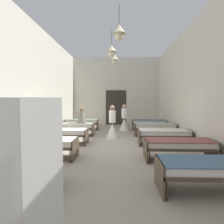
{
  "coord_description": "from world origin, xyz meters",
  "views": [
    {
      "loc": [
        0.27,
        -7.34,
        1.66
      ],
      "look_at": [
        0.0,
        -0.61,
        1.27
      ],
      "focal_mm": 31.08,
      "sensor_mm": 36.0,
      "label": 1
    }
  ],
  "objects_px": {
    "bed_right_row_0": "(211,168)",
    "bed_left_row_0": "(4,165)",
    "bed_right_row_4": "(149,122)",
    "patient_seated_primary": "(82,117)",
    "bed_left_row_3": "(74,126)",
    "privacy_screen": "(7,174)",
    "bed_right_row_3": "(155,127)",
    "bed_right_row_1": "(179,145)",
    "bed_right_row_2": "(164,133)",
    "nurse_mid_aisle": "(124,121)",
    "bed_left_row_4": "(82,122)",
    "nurse_near_aisle": "(112,126)",
    "bed_left_row_1": "(43,143)",
    "bed_left_row_2": "(63,133)"
  },
  "relations": [
    {
      "from": "nurse_mid_aisle",
      "to": "patient_seated_primary",
      "type": "distance_m",
      "value": 2.61
    },
    {
      "from": "bed_right_row_3",
      "to": "bed_right_row_4",
      "type": "xyz_separation_m",
      "value": [
        0.0,
        1.9,
        0.0
      ]
    },
    {
      "from": "bed_left_row_3",
      "to": "nurse_mid_aisle",
      "type": "distance_m",
      "value": 2.93
    },
    {
      "from": "nurse_mid_aisle",
      "to": "bed_left_row_1",
      "type": "bearing_deg",
      "value": -51.97
    },
    {
      "from": "bed_right_row_2",
      "to": "patient_seated_primary",
      "type": "bearing_deg",
      "value": 150.45
    },
    {
      "from": "bed_left_row_0",
      "to": "bed_right_row_4",
      "type": "xyz_separation_m",
      "value": [
        3.86,
        7.6,
        0.0
      ]
    },
    {
      "from": "bed_right_row_3",
      "to": "privacy_screen",
      "type": "bearing_deg",
      "value": -112.07
    },
    {
      "from": "patient_seated_primary",
      "to": "bed_right_row_0",
      "type": "bearing_deg",
      "value": -58.75
    },
    {
      "from": "bed_right_row_3",
      "to": "nurse_mid_aisle",
      "type": "distance_m",
      "value": 2.13
    },
    {
      "from": "bed_left_row_3",
      "to": "bed_right_row_3",
      "type": "xyz_separation_m",
      "value": [
        3.86,
        0.0,
        0.0
      ]
    },
    {
      "from": "bed_right_row_0",
      "to": "bed_right_row_4",
      "type": "height_order",
      "value": "same"
    },
    {
      "from": "bed_left_row_0",
      "to": "nurse_mid_aisle",
      "type": "height_order",
      "value": "nurse_mid_aisle"
    },
    {
      "from": "bed_left_row_4",
      "to": "privacy_screen",
      "type": "bearing_deg",
      "value": -84.03
    },
    {
      "from": "bed_left_row_4",
      "to": "bed_right_row_4",
      "type": "bearing_deg",
      "value": 0.0
    },
    {
      "from": "bed_left_row_0",
      "to": "bed_left_row_4",
      "type": "xyz_separation_m",
      "value": [
        0.0,
        7.6,
        0.0
      ]
    },
    {
      "from": "bed_right_row_1",
      "to": "bed_right_row_4",
      "type": "height_order",
      "value": "same"
    },
    {
      "from": "bed_right_row_4",
      "to": "nurse_mid_aisle",
      "type": "height_order",
      "value": "nurse_mid_aisle"
    },
    {
      "from": "bed_right_row_1",
      "to": "patient_seated_primary",
      "type": "relative_size",
      "value": 2.37
    },
    {
      "from": "bed_left_row_1",
      "to": "bed_left_row_3",
      "type": "relative_size",
      "value": 1.0
    },
    {
      "from": "patient_seated_primary",
      "to": "bed_right_row_1",
      "type": "bearing_deg",
      "value": -47.92
    },
    {
      "from": "patient_seated_primary",
      "to": "bed_left_row_4",
      "type": "bearing_deg",
      "value": 100.96
    },
    {
      "from": "bed_right_row_4",
      "to": "nurse_near_aisle",
      "type": "xyz_separation_m",
      "value": [
        -1.99,
        -2.6,
        0.09
      ]
    },
    {
      "from": "bed_right_row_2",
      "to": "bed_left_row_3",
      "type": "height_order",
      "value": "same"
    },
    {
      "from": "bed_left_row_3",
      "to": "bed_right_row_3",
      "type": "height_order",
      "value": "same"
    },
    {
      "from": "bed_left_row_0",
      "to": "bed_right_row_2",
      "type": "xyz_separation_m",
      "value": [
        3.86,
        3.8,
        0.0
      ]
    },
    {
      "from": "bed_left_row_0",
      "to": "bed_right_row_2",
      "type": "bearing_deg",
      "value": 44.52
    },
    {
      "from": "bed_left_row_4",
      "to": "nurse_mid_aisle",
      "type": "distance_m",
      "value": 2.47
    },
    {
      "from": "bed_left_row_2",
      "to": "bed_right_row_3",
      "type": "height_order",
      "value": "same"
    },
    {
      "from": "bed_right_row_0",
      "to": "nurse_near_aisle",
      "type": "bearing_deg",
      "value": 111.73
    },
    {
      "from": "bed_left_row_1",
      "to": "nurse_near_aisle",
      "type": "height_order",
      "value": "nurse_near_aisle"
    },
    {
      "from": "bed_right_row_4",
      "to": "privacy_screen",
      "type": "bearing_deg",
      "value": -107.78
    },
    {
      "from": "bed_right_row_0",
      "to": "patient_seated_primary",
      "type": "bearing_deg",
      "value": 121.25
    },
    {
      "from": "bed_right_row_0",
      "to": "bed_left_row_0",
      "type": "bearing_deg",
      "value": 180.0
    },
    {
      "from": "bed_left_row_0",
      "to": "privacy_screen",
      "type": "distance_m",
      "value": 1.81
    },
    {
      "from": "bed_right_row_4",
      "to": "nurse_near_aisle",
      "type": "height_order",
      "value": "nurse_near_aisle"
    },
    {
      "from": "bed_left_row_3",
      "to": "privacy_screen",
      "type": "relative_size",
      "value": 1.12
    },
    {
      "from": "privacy_screen",
      "to": "bed_left_row_1",
      "type": "bearing_deg",
      "value": 96.38
    },
    {
      "from": "bed_left_row_0",
      "to": "bed_left_row_1",
      "type": "height_order",
      "value": "same"
    },
    {
      "from": "bed_left_row_4",
      "to": "nurse_mid_aisle",
      "type": "relative_size",
      "value": 1.28
    },
    {
      "from": "bed_right_row_1",
      "to": "bed_right_row_4",
      "type": "xyz_separation_m",
      "value": [
        0.0,
        5.7,
        0.0
      ]
    },
    {
      "from": "bed_right_row_1",
      "to": "bed_right_row_2",
      "type": "height_order",
      "value": "same"
    },
    {
      "from": "nurse_mid_aisle",
      "to": "bed_left_row_4",
      "type": "bearing_deg",
      "value": -124.62
    },
    {
      "from": "bed_right_row_4",
      "to": "patient_seated_primary",
      "type": "bearing_deg",
      "value": -152.79
    },
    {
      "from": "bed_right_row_1",
      "to": "bed_right_row_3",
      "type": "height_order",
      "value": "same"
    },
    {
      "from": "bed_left_row_2",
      "to": "nurse_mid_aisle",
      "type": "height_order",
      "value": "nurse_mid_aisle"
    },
    {
      "from": "bed_left_row_1",
      "to": "bed_left_row_3",
      "type": "distance_m",
      "value": 3.8
    },
    {
      "from": "nurse_near_aisle",
      "to": "bed_left_row_4",
      "type": "bearing_deg",
      "value": 143.85
    },
    {
      "from": "bed_left_row_1",
      "to": "bed_left_row_3",
      "type": "bearing_deg",
      "value": 90.0
    },
    {
      "from": "bed_left_row_1",
      "to": "bed_right_row_2",
      "type": "distance_m",
      "value": 4.31
    },
    {
      "from": "bed_left_row_2",
      "to": "nurse_mid_aisle",
      "type": "xyz_separation_m",
      "value": [
        2.45,
        3.49,
        0.09
      ]
    }
  ]
}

